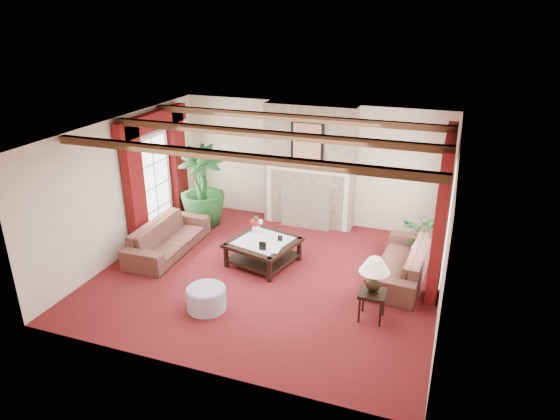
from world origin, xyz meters
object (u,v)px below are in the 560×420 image
at_px(side_table, 372,305).
at_px(ottoman, 206,299).
at_px(sofa_left, 168,233).
at_px(sofa_right, 402,257).
at_px(potted_palm, 203,204).
at_px(coffee_table, 263,252).

bearing_deg(side_table, ottoman, -166.38).
xyz_separation_m(sofa_left, sofa_right, (4.52, 0.52, 0.00)).
relative_size(sofa_right, side_table, 4.54).
relative_size(sofa_left, sofa_right, 0.98).
bearing_deg(side_table, potted_palm, 150.16).
xyz_separation_m(sofa_left, side_table, (4.25, -0.97, -0.18)).
distance_m(potted_palm, side_table, 4.87).
relative_size(sofa_right, coffee_table, 1.89).
distance_m(potted_palm, coffee_table, 2.34).
xyz_separation_m(sofa_left, potted_palm, (0.03, 1.45, 0.09)).
distance_m(sofa_right, side_table, 1.52).
distance_m(sofa_left, sofa_right, 4.55).
xyz_separation_m(sofa_left, ottoman, (1.68, -1.59, -0.23)).
bearing_deg(potted_palm, ottoman, -61.59).
relative_size(coffee_table, ottoman, 1.80).
height_order(potted_palm, ottoman, potted_palm).
xyz_separation_m(potted_palm, coffee_table, (1.95, -1.28, -0.27)).
bearing_deg(sofa_right, sofa_left, -79.37).
bearing_deg(ottoman, potted_palm, 118.41).
xyz_separation_m(sofa_left, coffee_table, (1.97, 0.17, -0.18)).
height_order(potted_palm, coffee_table, potted_palm).
bearing_deg(potted_palm, side_table, -29.84).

